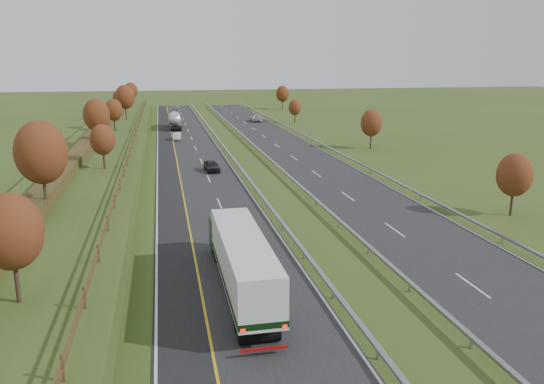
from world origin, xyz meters
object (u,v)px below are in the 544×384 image
Objects in this scene: car_small_far at (175,113)px; box_lorry at (241,259)px; car_silver_mid at (177,136)px; car_oncoming at (256,118)px; road_tanker at (175,120)px; car_dark_near at (212,166)px.

box_lorry is at bearing -90.17° from car_small_far.
car_silver_mid is at bearing 91.39° from box_lorry.
road_tanker is at bearing 26.04° from car_oncoming.
box_lorry is 2.99× the size of car_oncoming.
car_oncoming is (19.73, 27.35, 0.08)m from car_silver_mid.
car_dark_near is (3.32, -47.79, -1.08)m from road_tanker.
box_lorry reaches higher than car_dark_near.
road_tanker reaches higher than car_dark_near.
car_dark_near is 59.87m from car_oncoming.
box_lorry is 86.35m from road_tanker.
car_dark_near is (1.83, 38.54, -1.55)m from box_lorry.
road_tanker is (-1.49, 86.33, -0.47)m from box_lorry.
car_small_far is 26.42m from car_oncoming.
car_dark_near is 1.06× the size of car_silver_mid.
car_oncoming reaches higher than car_small_far.
road_tanker is at bearing 90.99° from box_lorry.
box_lorry reaches higher than car_oncoming.
car_small_far is (-0.80, 114.68, -1.58)m from box_lorry.
car_dark_near is at bearing -79.81° from car_silver_mid.
box_lorry is 97.86m from car_oncoming.
car_oncoming is at bearing -45.04° from car_small_far.
car_silver_mid is (-3.51, 30.28, -0.06)m from car_dark_near.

